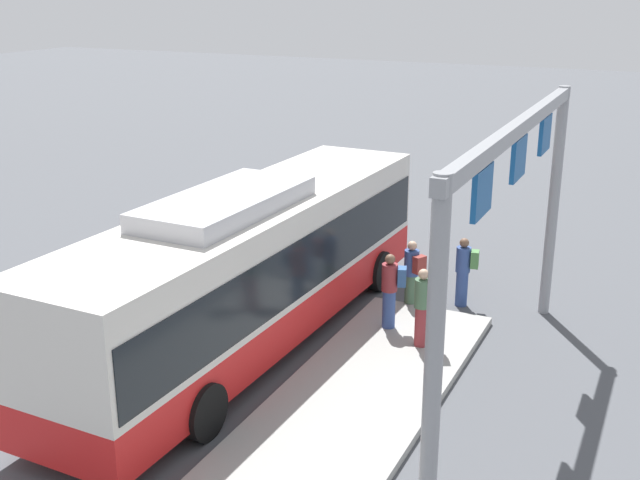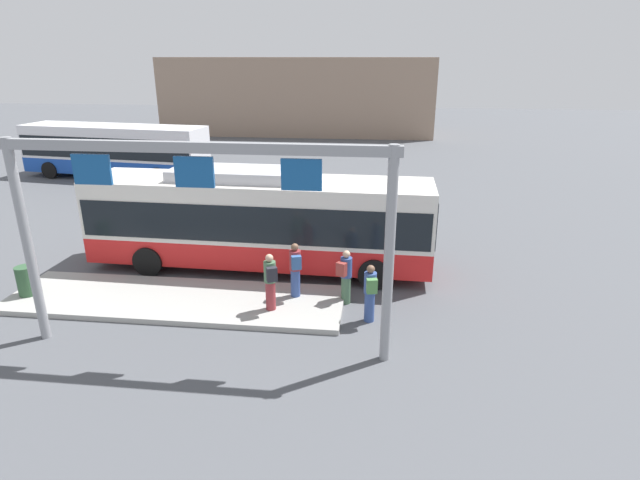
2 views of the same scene
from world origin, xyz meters
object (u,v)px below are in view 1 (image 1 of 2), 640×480
(bus_main, at_px, (252,262))
(person_waiting_far, at_px, (412,274))
(person_boarding, at_px, (464,270))
(person_waiting_mid, at_px, (424,305))
(person_waiting_near, at_px, (391,289))

(bus_main, height_order, person_waiting_far, bus_main)
(person_boarding, height_order, person_waiting_mid, person_waiting_mid)
(person_boarding, relative_size, person_waiting_mid, 1.00)
(person_waiting_mid, bearing_deg, person_boarding, -116.38)
(bus_main, relative_size, person_waiting_far, 6.94)
(bus_main, distance_m, person_waiting_mid, 3.62)
(person_waiting_near, distance_m, person_waiting_mid, 1.07)
(bus_main, height_order, person_waiting_near, bus_main)
(bus_main, distance_m, person_waiting_far, 4.05)
(bus_main, bearing_deg, person_waiting_far, -36.66)
(person_boarding, distance_m, person_waiting_near, 2.44)
(person_waiting_mid, bearing_deg, person_waiting_far, -89.88)
(person_waiting_near, xyz_separation_m, person_waiting_mid, (-0.56, -0.92, 0.00))
(bus_main, distance_m, person_boarding, 5.25)
(person_waiting_near, relative_size, person_waiting_far, 1.00)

